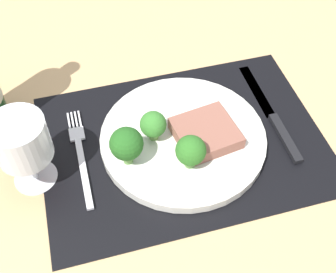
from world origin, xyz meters
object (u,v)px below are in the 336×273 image
object	(u,v)px
plate	(183,138)
wine_glass	(22,143)
steak	(206,133)
fork	(81,155)

from	to	relation	value
plate	wine_glass	size ratio (longest dim) A/B	2.12
plate	steak	xyz separation A→B (cm)	(3.21, -1.35, 1.89)
plate	fork	bearing A→B (deg)	174.98
plate	wine_glass	world-z (taller)	wine_glass
fork	steak	bearing A→B (deg)	-10.00
plate	wine_glass	xyz separation A→B (cm)	(-23.27, -0.60, 7.36)
plate	wine_glass	bearing A→B (deg)	-178.52
fork	wine_glass	world-z (taller)	wine_glass
steak	wine_glass	world-z (taller)	wine_glass
plate	wine_glass	distance (cm)	24.42
fork	wine_glass	distance (cm)	10.81
steak	fork	bearing A→B (deg)	171.88
steak	fork	distance (cm)	19.75
wine_glass	plate	bearing A→B (deg)	1.48
fork	wine_glass	xyz separation A→B (cm)	(-7.09, -2.02, 7.91)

